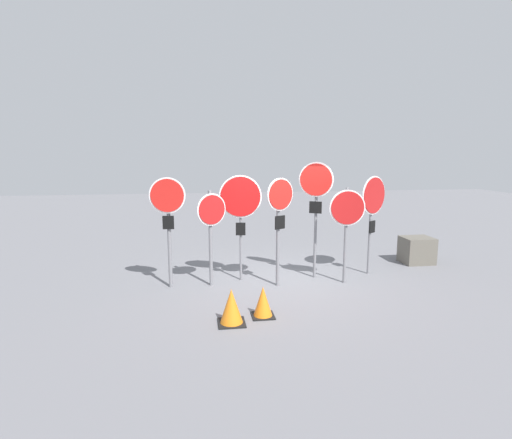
{
  "coord_description": "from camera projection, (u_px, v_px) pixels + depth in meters",
  "views": [
    {
      "loc": [
        -1.73,
        -8.17,
        2.78
      ],
      "look_at": [
        -0.52,
        0.0,
        1.4
      ],
      "focal_mm": 28.0,
      "sensor_mm": 36.0,
      "label": 1
    }
  ],
  "objects": [
    {
      "name": "ground_plane",
      "position": [
        280.0,
        282.0,
        8.68
      ],
      "size": [
        40.0,
        40.0,
        0.0
      ],
      "primitive_type": "plane",
      "color": "slate"
    },
    {
      "name": "stop_sign_6",
      "position": [
        373.0,
        202.0,
        9.01
      ],
      "size": [
        0.75,
        0.49,
        2.27
      ],
      "rotation": [
        0.0,
        0.0,
        0.57
      ],
      "color": "slate",
      "rests_on": "ground"
    },
    {
      "name": "stop_sign_0",
      "position": [
        168.0,
        210.0,
        8.07
      ],
      "size": [
        0.73,
        0.16,
        2.3
      ],
      "rotation": [
        0.0,
        0.0,
        -0.09
      ],
      "color": "slate",
      "rests_on": "ground"
    },
    {
      "name": "stop_sign_5",
      "position": [
        347.0,
        215.0,
        8.38
      ],
      "size": [
        0.76,
        0.15,
        2.07
      ],
      "rotation": [
        0.0,
        0.0,
        -0.1
      ],
      "color": "slate",
      "rests_on": "ground"
    },
    {
      "name": "storage_crate",
      "position": [
        417.0,
        250.0,
        10.18
      ],
      "size": [
        0.75,
        0.64,
        0.67
      ],
      "color": "#605B51",
      "rests_on": "ground"
    },
    {
      "name": "stop_sign_1",
      "position": [
        211.0,
        220.0,
        8.22
      ],
      "size": [
        0.6,
        0.34,
        2.03
      ],
      "rotation": [
        0.0,
        0.0,
        0.5
      ],
      "color": "slate",
      "rests_on": "ground"
    },
    {
      "name": "traffic_cone_1",
      "position": [
        231.0,
        307.0,
        6.55
      ],
      "size": [
        0.45,
        0.45,
        0.59
      ],
      "color": "black",
      "rests_on": "ground"
    },
    {
      "name": "stop_sign_4",
      "position": [
        316.0,
        193.0,
        8.68
      ],
      "size": [
        0.68,
        0.37,
        2.59
      ],
      "rotation": [
        0.0,
        0.0,
        -0.48
      ],
      "color": "slate",
      "rests_on": "ground"
    },
    {
      "name": "stop_sign_3",
      "position": [
        280.0,
        211.0,
        8.19
      ],
      "size": [
        0.6,
        0.35,
        2.29
      ],
      "rotation": [
        0.0,
        0.0,
        0.5
      ],
      "color": "slate",
      "rests_on": "ground"
    },
    {
      "name": "traffic_cone_0",
      "position": [
        263.0,
        302.0,
        6.84
      ],
      "size": [
        0.39,
        0.39,
        0.53
      ],
      "color": "black",
      "rests_on": "ground"
    },
    {
      "name": "stop_sign_2",
      "position": [
        240.0,
        202.0,
        8.52
      ],
      "size": [
        0.91,
        0.15,
        2.32
      ],
      "rotation": [
        0.0,
        0.0,
        -0.11
      ],
      "color": "slate",
      "rests_on": "ground"
    }
  ]
}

